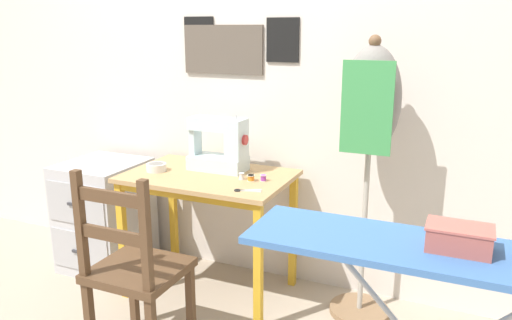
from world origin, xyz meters
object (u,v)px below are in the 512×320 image
(thread_spool_mid_table, at_px, (251,178))
(thread_spool_far_edge, at_px, (263,178))
(thread_spool_near_machine, at_px, (242,176))
(storage_box, at_px, (459,238))
(dress_form, at_px, (370,122))
(ironing_board, at_px, (440,261))
(scissors, at_px, (244,190))
(filing_cabinet, at_px, (105,215))
(fabric_bowl, at_px, (156,167))
(wooden_chair, at_px, (135,271))
(sewing_machine, at_px, (221,146))

(thread_spool_mid_table, relative_size, thread_spool_far_edge, 1.23)
(thread_spool_near_machine, bearing_deg, storage_box, -32.60)
(dress_form, distance_m, ironing_board, 0.98)
(scissors, xyz_separation_m, dress_form, (0.55, 0.30, 0.34))
(thread_spool_near_machine, bearing_deg, filing_cabinet, 177.18)
(fabric_bowl, xyz_separation_m, thread_spool_near_machine, (0.52, 0.04, -0.00))
(scissors, bearing_deg, wooden_chair, -124.26)
(dress_form, xyz_separation_m, ironing_board, (0.41, -0.85, -0.29))
(scissors, distance_m, thread_spool_far_edge, 0.20)
(thread_spool_far_edge, height_order, dress_form, dress_form)
(thread_spool_mid_table, bearing_deg, ironing_board, -35.71)
(thread_spool_far_edge, relative_size, ironing_board, 0.03)
(fabric_bowl, distance_m, thread_spool_near_machine, 0.52)
(thread_spool_mid_table, bearing_deg, filing_cabinet, 177.10)
(thread_spool_far_edge, bearing_deg, scissors, -97.55)
(fabric_bowl, relative_size, storage_box, 0.55)
(thread_spool_far_edge, distance_m, filing_cabinet, 1.18)
(filing_cabinet, distance_m, ironing_board, 2.23)
(scissors, xyz_separation_m, thread_spool_near_machine, (-0.09, 0.17, 0.02))
(thread_spool_mid_table, distance_m, wooden_chair, 0.77)
(fabric_bowl, xyz_separation_m, ironing_board, (1.57, -0.68, 0.03))
(thread_spool_near_machine, bearing_deg, dress_form, 11.32)
(thread_spool_near_machine, relative_size, wooden_chair, 0.04)
(sewing_machine, xyz_separation_m, thread_spool_mid_table, (0.24, -0.13, -0.13))
(thread_spool_mid_table, xyz_separation_m, ironing_board, (0.99, -0.71, 0.04))
(fabric_bowl, relative_size, wooden_chair, 0.12)
(dress_form, height_order, ironing_board, dress_form)
(filing_cabinet, bearing_deg, storage_box, -19.75)
(thread_spool_mid_table, bearing_deg, scissors, -78.40)
(filing_cabinet, xyz_separation_m, ironing_board, (2.05, -0.77, 0.42))
(scissors, xyz_separation_m, thread_spool_far_edge, (0.03, 0.19, 0.01))
(thread_spool_far_edge, distance_m, storage_box, 1.23)
(scissors, xyz_separation_m, filing_cabinet, (-1.09, 0.22, -0.37))
(scissors, distance_m, storage_box, 1.15)
(thread_spool_near_machine, height_order, thread_spool_far_edge, thread_spool_near_machine)
(thread_spool_far_edge, height_order, filing_cabinet, thread_spool_far_edge)
(scissors, relative_size, ironing_board, 0.11)
(thread_spool_near_machine, xyz_separation_m, ironing_board, (1.05, -0.72, 0.03))
(sewing_machine, distance_m, scissors, 0.42)
(storage_box, bearing_deg, thread_spool_far_edge, 143.52)
(sewing_machine, height_order, wooden_chair, sewing_machine)
(thread_spool_near_machine, bearing_deg, thread_spool_far_edge, 11.47)
(thread_spool_near_machine, relative_size, ironing_board, 0.03)
(filing_cabinet, distance_m, storage_box, 2.28)
(sewing_machine, bearing_deg, dress_form, 0.50)
(ironing_board, bearing_deg, thread_spool_near_machine, 145.63)
(thread_spool_far_edge, height_order, ironing_board, ironing_board)
(thread_spool_near_machine, xyz_separation_m, dress_form, (0.64, 0.13, 0.32))
(sewing_machine, height_order, fabric_bowl, sewing_machine)
(sewing_machine, bearing_deg, thread_spool_near_machine, -33.24)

